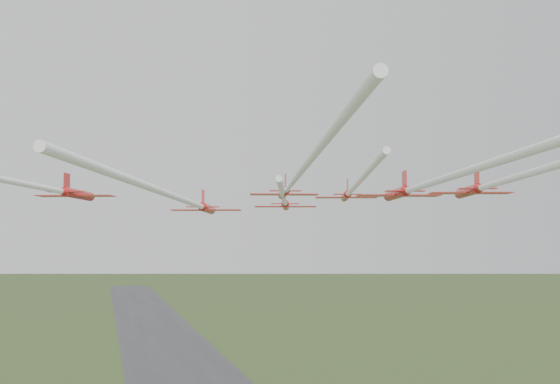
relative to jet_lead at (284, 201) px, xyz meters
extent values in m
cube|color=#353538|center=(1.66, 192.08, -48.43)|extent=(38.00, 900.00, 0.04)
cylinder|color=red|center=(2.99, 10.87, 0.03)|extent=(3.55, 9.09, 1.18)
cone|color=red|center=(4.45, 16.19, 0.03)|extent=(1.65, 2.17, 1.18)
cone|color=red|center=(1.61, 5.86, 0.03)|extent=(1.37, 1.52, 1.07)
ellipsoid|color=black|center=(3.55, 12.93, 0.46)|extent=(0.70, 1.10, 0.34)
cube|color=red|center=(2.76, 10.04, -0.24)|extent=(9.82, 5.18, 0.11)
cube|color=red|center=(1.88, 6.84, 0.03)|extent=(4.47, 2.37, 0.09)
cube|color=red|center=(1.94, 7.05, 1.21)|extent=(0.61, 1.89, 2.14)
cylinder|color=white|center=(-3.79, -13.80, -0.03)|extent=(11.12, 38.37, 0.64)
cylinder|color=red|center=(-11.13, -1.50, -1.26)|extent=(3.55, 8.91, 1.16)
cone|color=red|center=(-9.65, 3.71, -1.26)|extent=(1.63, 2.13, 1.16)
cone|color=red|center=(-12.52, -6.40, -1.26)|extent=(1.35, 1.50, 1.05)
ellipsoid|color=black|center=(-10.56, 0.52, -0.84)|extent=(0.70, 1.08, 0.34)
cube|color=red|center=(-11.36, -2.31, -1.53)|extent=(9.64, 5.15, 0.11)
cube|color=red|center=(-12.25, -5.44, -1.26)|extent=(4.39, 2.36, 0.08)
cube|color=red|center=(-12.19, -5.24, -0.11)|extent=(0.62, 1.85, 2.10)
cylinder|color=white|center=(-20.17, -33.40, -1.32)|extent=(15.60, 53.06, 0.63)
cylinder|color=red|center=(8.02, -3.13, 0.61)|extent=(3.26, 8.09, 1.05)
cone|color=red|center=(9.39, 1.59, 0.61)|extent=(1.49, 1.94, 1.05)
cone|color=red|center=(6.74, -7.58, 0.61)|extent=(1.23, 1.37, 0.95)
ellipsoid|color=black|center=(8.55, -1.30, 0.99)|extent=(0.64, 0.98, 0.31)
cube|color=red|center=(7.81, -3.87, 0.37)|extent=(8.76, 4.72, 0.10)
cube|color=red|center=(6.99, -6.71, 0.61)|extent=(3.99, 2.16, 0.08)
cube|color=red|center=(7.04, -6.53, 1.66)|extent=(0.57, 1.68, 1.91)
cylinder|color=white|center=(0.61, -28.78, 0.56)|extent=(12.51, 41.56, 0.57)
cylinder|color=red|center=(-27.60, -8.62, -0.12)|extent=(3.71, 8.58, 1.12)
cone|color=red|center=(-26.00, -3.63, -0.12)|extent=(1.63, 2.09, 1.12)
cone|color=red|center=(-29.10, -13.32, -0.12)|extent=(1.34, 1.47, 1.02)
ellipsoid|color=black|center=(-26.97, -6.68, 0.28)|extent=(0.70, 1.05, 0.33)
cube|color=red|center=(-27.84, -9.40, -0.38)|extent=(9.34, 5.25, 0.10)
cube|color=red|center=(-28.81, -12.40, -0.12)|extent=(4.25, 2.41, 0.08)
cube|color=red|center=(-28.74, -12.21, 1.00)|extent=(0.66, 1.78, 2.04)
cylinder|color=red|center=(-3.33, -12.51, 0.18)|extent=(2.54, 7.97, 1.02)
cone|color=red|center=(-2.40, -7.80, 0.18)|extent=(1.33, 1.84, 1.02)
cone|color=red|center=(-4.21, -16.94, 0.18)|extent=(1.13, 1.28, 0.93)
ellipsoid|color=black|center=(-2.97, -10.68, 0.55)|extent=(0.56, 0.94, 0.30)
cube|color=red|center=(-3.47, -13.24, -0.05)|extent=(8.51, 3.97, 0.09)
cube|color=red|center=(-4.04, -16.07, 0.18)|extent=(3.87, 1.82, 0.07)
cube|color=red|center=(-4.00, -15.89, 1.21)|extent=(0.42, 1.66, 1.86)
cylinder|color=white|center=(-9.73, -44.83, 0.14)|extent=(11.39, 54.88, 0.56)
cylinder|color=red|center=(16.47, -21.70, 0.08)|extent=(3.48, 8.92, 1.16)
cone|color=red|center=(17.90, -16.49, 0.08)|extent=(1.61, 2.13, 1.16)
cone|color=red|center=(15.12, -26.62, 0.08)|extent=(1.35, 1.49, 1.05)
ellipsoid|color=black|center=(17.02, -19.68, 0.50)|extent=(0.69, 1.08, 0.34)
cube|color=red|center=(16.25, -22.52, -0.18)|extent=(9.64, 5.08, 0.11)
cube|color=red|center=(15.39, -25.66, 0.08)|extent=(4.39, 2.33, 0.08)
cube|color=red|center=(15.44, -25.45, 1.24)|extent=(0.60, 1.85, 2.10)
cylinder|color=red|center=(5.01, -27.39, -0.80)|extent=(2.64, 8.27, 1.06)
cone|color=red|center=(5.98, -22.50, -0.80)|extent=(1.38, 1.92, 1.06)
cone|color=red|center=(4.09, -31.99, -0.80)|extent=(1.17, 1.33, 0.97)
ellipsoid|color=black|center=(5.38, -25.49, -0.41)|extent=(0.58, 0.98, 0.31)
cube|color=red|center=(4.86, -28.15, -1.04)|extent=(8.84, 4.12, 0.10)
cube|color=red|center=(4.27, -31.09, -0.80)|extent=(4.02, 1.89, 0.08)
cube|color=red|center=(4.31, -30.90, 0.27)|extent=(0.43, 1.73, 1.94)
cylinder|color=white|center=(-1.50, -60.24, -0.85)|extent=(11.56, 55.56, 0.58)
camera|label=1|loc=(-24.61, -95.09, -6.02)|focal=45.00mm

